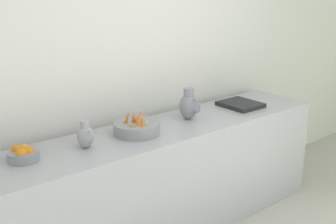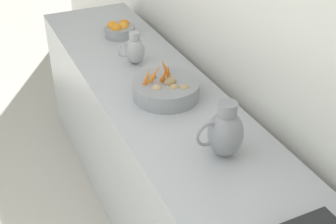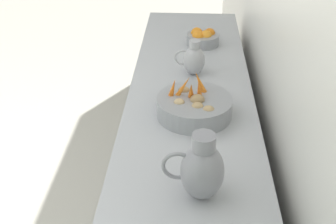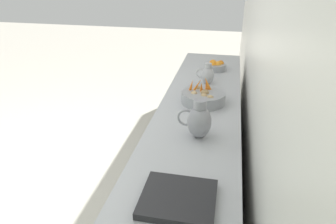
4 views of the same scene
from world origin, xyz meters
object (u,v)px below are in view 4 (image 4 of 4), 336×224
Objects in this scene: vegetable_colander at (203,97)px; metal_pitcher_short at (208,75)px; orange_bowl at (216,66)px; metal_pitcher_tall at (199,121)px.

vegetable_colander is 0.42m from metal_pitcher_short.
metal_pitcher_short is (0.00, -0.42, 0.04)m from vegetable_colander.
vegetable_colander is 1.72× the size of orange_bowl.
vegetable_colander is 0.83m from orange_bowl.
metal_pitcher_tall is (0.02, 1.35, 0.07)m from orange_bowl.
vegetable_colander is 0.53m from metal_pitcher_tall.
metal_pitcher_tall is at bearing 92.68° from vegetable_colander.
metal_pitcher_short is at bearing -89.40° from vegetable_colander.
metal_pitcher_tall reaches higher than orange_bowl.
metal_pitcher_short is at bearing -88.24° from metal_pitcher_tall.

